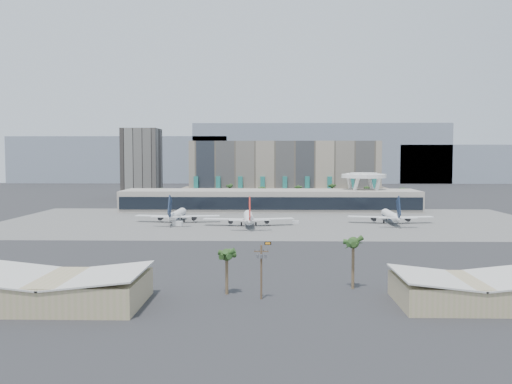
{
  "coord_description": "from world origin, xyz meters",
  "views": [
    {
      "loc": [
        -0.17,
        -219.87,
        31.42
      ],
      "look_at": [
        -6.45,
        40.0,
        15.19
      ],
      "focal_mm": 40.0,
      "sensor_mm": 36.0,
      "label": 1
    }
  ],
  "objects_px": {
    "airliner_right": "(391,216)",
    "taxiway_sign": "(268,243)",
    "utility_pole": "(261,267)",
    "service_vehicle_b": "(296,222)",
    "service_vehicle_a": "(178,223)",
    "airliner_left": "(177,215)",
    "airliner_centre": "(249,218)"
  },
  "relations": [
    {
      "from": "utility_pole",
      "to": "taxiway_sign",
      "type": "relative_size",
      "value": 5.0
    },
    {
      "from": "airliner_left",
      "to": "airliner_centre",
      "type": "relative_size",
      "value": 0.98
    },
    {
      "from": "airliner_left",
      "to": "airliner_centre",
      "type": "distance_m",
      "value": 36.89
    },
    {
      "from": "airliner_right",
      "to": "service_vehicle_a",
      "type": "bearing_deg",
      "value": -172.14
    },
    {
      "from": "airliner_right",
      "to": "taxiway_sign",
      "type": "bearing_deg",
      "value": -129.54
    },
    {
      "from": "airliner_right",
      "to": "service_vehicle_a",
      "type": "relative_size",
      "value": 9.58
    },
    {
      "from": "utility_pole",
      "to": "service_vehicle_b",
      "type": "xyz_separation_m",
      "value": [
        13.94,
        140.29,
        -6.37
      ]
    },
    {
      "from": "service_vehicle_b",
      "to": "service_vehicle_a",
      "type": "bearing_deg",
      "value": -175.49
    },
    {
      "from": "service_vehicle_a",
      "to": "taxiway_sign",
      "type": "xyz_separation_m",
      "value": [
        41.13,
        -55.22,
        -0.52
      ]
    },
    {
      "from": "airliner_left",
      "to": "service_vehicle_b",
      "type": "xyz_separation_m",
      "value": [
        56.3,
        -4.84,
        -2.89
      ]
    },
    {
      "from": "airliner_centre",
      "to": "airliner_right",
      "type": "distance_m",
      "value": 67.43
    },
    {
      "from": "utility_pole",
      "to": "airliner_right",
      "type": "height_order",
      "value": "airliner_right"
    },
    {
      "from": "utility_pole",
      "to": "service_vehicle_b",
      "type": "height_order",
      "value": "utility_pole"
    },
    {
      "from": "utility_pole",
      "to": "airliner_right",
      "type": "distance_m",
      "value": 155.31
    },
    {
      "from": "service_vehicle_b",
      "to": "airliner_left",
      "type": "bearing_deg",
      "value": 171.52
    },
    {
      "from": "utility_pole",
      "to": "airliner_left",
      "type": "relative_size",
      "value": 0.29
    },
    {
      "from": "service_vehicle_a",
      "to": "service_vehicle_b",
      "type": "distance_m",
      "value": 54.43
    },
    {
      "from": "service_vehicle_a",
      "to": "service_vehicle_b",
      "type": "relative_size",
      "value": 1.44
    },
    {
      "from": "airliner_left",
      "to": "taxiway_sign",
      "type": "xyz_separation_m",
      "value": [
        43.54,
        -67.71,
        -3.12
      ]
    },
    {
      "from": "utility_pole",
      "to": "taxiway_sign",
      "type": "height_order",
      "value": "utility_pole"
    },
    {
      "from": "airliner_left",
      "to": "airliner_centre",
      "type": "height_order",
      "value": "airliner_centre"
    },
    {
      "from": "airliner_right",
      "to": "service_vehicle_a",
      "type": "xyz_separation_m",
      "value": [
        -98.76,
        -11.05,
        -2.55
      ]
    },
    {
      "from": "airliner_right",
      "to": "taxiway_sign",
      "type": "distance_m",
      "value": 87.88
    },
    {
      "from": "utility_pole",
      "to": "airliner_right",
      "type": "bearing_deg",
      "value": 67.74
    },
    {
      "from": "airliner_right",
      "to": "service_vehicle_b",
      "type": "xyz_separation_m",
      "value": [
        -44.87,
        -3.41,
        -2.84
      ]
    },
    {
      "from": "airliner_left",
      "to": "airliner_right",
      "type": "distance_m",
      "value": 101.18
    },
    {
      "from": "utility_pole",
      "to": "airliner_centre",
      "type": "height_order",
      "value": "airliner_centre"
    },
    {
      "from": "airliner_centre",
      "to": "airliner_right",
      "type": "xyz_separation_m",
      "value": [
        66.5,
        11.17,
        -0.11
      ]
    },
    {
      "from": "airliner_centre",
      "to": "service_vehicle_a",
      "type": "bearing_deg",
      "value": 176.28
    },
    {
      "from": "airliner_left",
      "to": "service_vehicle_a",
      "type": "height_order",
      "value": "airliner_left"
    },
    {
      "from": "airliner_centre",
      "to": "taxiway_sign",
      "type": "relative_size",
      "value": 17.8
    },
    {
      "from": "service_vehicle_a",
      "to": "taxiway_sign",
      "type": "height_order",
      "value": "service_vehicle_a"
    }
  ]
}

